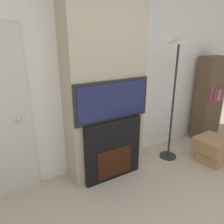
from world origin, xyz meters
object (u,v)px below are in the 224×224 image
(fireplace, at_px, (112,149))
(bookshelf, at_px, (208,99))
(floor_lamp, at_px, (177,65))
(box_stack, at_px, (213,149))
(television, at_px, (112,100))

(fireplace, height_order, bookshelf, bookshelf)
(floor_lamp, distance_m, bookshelf, 1.31)
(floor_lamp, relative_size, box_stack, 3.89)
(fireplace, bearing_deg, bookshelf, 4.14)
(box_stack, distance_m, bookshelf, 1.03)
(floor_lamp, relative_size, bookshelf, 1.22)
(box_stack, bearing_deg, fireplace, 163.10)
(television, relative_size, box_stack, 2.15)
(fireplace, distance_m, floor_lamp, 1.48)
(television, height_order, floor_lamp, floor_lamp)
(fireplace, height_order, floor_lamp, floor_lamp)
(fireplace, distance_m, television, 0.68)
(floor_lamp, bearing_deg, bookshelf, 9.23)
(television, xyz_separation_m, box_stack, (1.53, -0.46, -0.89))
(bookshelf, bearing_deg, fireplace, -175.86)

